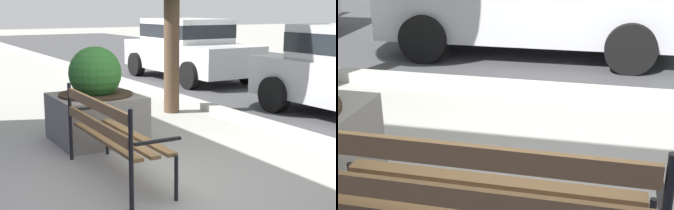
# 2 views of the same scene
# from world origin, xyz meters

# --- Properties ---
(ground_plane) EXTENTS (80.00, 80.00, 0.00)m
(ground_plane) POSITION_xyz_m (0.00, 0.00, 0.00)
(ground_plane) COLOR #9E9B93
(curb_stone) EXTENTS (60.00, 0.20, 0.12)m
(curb_stone) POSITION_xyz_m (0.00, 2.90, 0.06)
(curb_stone) COLOR #B2AFA8
(curb_stone) RESTS_ON ground
(park_bench) EXTENTS (1.81, 0.56, 0.95)m
(park_bench) POSITION_xyz_m (-0.30, -0.10, 0.54)
(park_bench) COLOR olive
(park_bench) RESTS_ON ground
(concrete_planter) EXTENTS (1.13, 1.13, 1.32)m
(concrete_planter) POSITION_xyz_m (-1.85, 0.35, 0.53)
(concrete_planter) COLOR gray
(concrete_planter) RESTS_ON ground
(parked_car_white) EXTENTS (4.13, 1.98, 1.56)m
(parked_car_white) POSITION_xyz_m (-6.38, 4.68, 0.84)
(parked_car_white) COLOR silver
(parked_car_white) RESTS_ON ground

